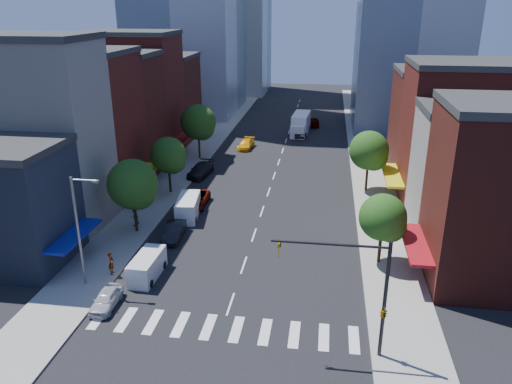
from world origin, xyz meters
TOP-DOWN VIEW (x-y plane):
  - ground at (0.00, 0.00)m, footprint 220.00×220.00m
  - sidewalk_left at (-12.50, 40.00)m, footprint 5.00×120.00m
  - sidewalk_right at (12.50, 40.00)m, footprint 5.00×120.00m
  - crosswalk at (0.00, -3.00)m, footprint 19.00×3.00m
  - bldg_left_1 at (-21.00, 12.00)m, footprint 12.00×8.00m
  - bldg_left_2 at (-21.00, 20.50)m, footprint 12.00×9.00m
  - bldg_left_3 at (-21.00, 29.00)m, footprint 12.00×8.00m
  - bldg_left_4 at (-21.00, 37.50)m, footprint 12.00×9.00m
  - bldg_left_5 at (-21.00, 47.00)m, footprint 12.00×10.00m
  - bldg_right_1 at (21.00, 15.00)m, footprint 12.00×8.00m
  - bldg_right_2 at (21.00, 24.00)m, footprint 12.00×10.00m
  - bldg_right_3 at (21.00, 34.00)m, footprint 12.00×10.00m
  - traffic_signal at (9.94, -4.50)m, footprint 7.24×2.24m
  - streetlight at (-11.81, 1.00)m, footprint 2.25×0.25m
  - tree_left_near at (-11.35, 10.92)m, footprint 4.80×4.80m
  - tree_left_mid at (-11.35, 21.92)m, footprint 4.20×4.20m
  - tree_left_far at (-11.35, 35.92)m, footprint 5.00×5.00m
  - tree_right_near at (11.65, 7.92)m, footprint 4.00×4.00m
  - tree_right_far at (11.65, 25.92)m, footprint 4.60×4.60m
  - parked_car_front at (-9.02, -1.64)m, footprint 1.61×3.81m
  - parked_car_second at (-7.50, 10.21)m, footprint 1.86×4.57m
  - parked_car_third at (-7.50, 18.57)m, footprint 2.55×5.33m
  - parked_car_rear at (-9.50, 28.66)m, footprint 2.88×5.70m
  - cargo_van_near at (-7.50, 2.85)m, footprint 1.95×4.57m
  - cargo_van_far at (-7.48, 15.30)m, footprint 2.65×5.30m
  - taxi at (-5.74, 42.42)m, footprint 2.34×4.88m
  - traffic_car_oncoming at (2.14, 50.53)m, footprint 1.61×4.53m
  - traffic_car_far at (4.13, 59.10)m, footprint 2.08×4.80m
  - box_truck at (2.03, 52.87)m, footprint 3.10×8.67m
  - pedestrian_near at (-10.50, 2.80)m, footprint 0.60×0.79m
  - pedestrian_far at (-12.20, 12.30)m, footprint 0.94×1.09m

SIDE VIEW (x-z plane):
  - ground at x=0.00m, z-range 0.00..0.00m
  - crosswalk at x=0.00m, z-range 0.00..0.01m
  - sidewalk_left at x=-12.50m, z-range 0.00..0.15m
  - sidewalk_right at x=12.50m, z-range 0.00..0.15m
  - parked_car_front at x=-9.02m, z-range 0.00..1.29m
  - taxi at x=-5.74m, z-range 0.00..1.37m
  - parked_car_third at x=-7.50m, z-range 0.00..1.47m
  - parked_car_second at x=-7.50m, z-range 0.00..1.48m
  - traffic_car_oncoming at x=2.14m, z-range 0.00..1.49m
  - parked_car_rear at x=-9.50m, z-range 0.00..1.59m
  - traffic_car_far at x=4.13m, z-range 0.00..1.61m
  - cargo_van_near at x=-7.50m, z-range -0.01..1.92m
  - cargo_van_far at x=-7.48m, z-range -0.01..2.16m
  - pedestrian_far at x=-12.20m, z-range 0.15..2.07m
  - pedestrian_near at x=-10.50m, z-range 0.15..2.09m
  - box_truck at x=2.03m, z-range -0.09..3.34m
  - traffic_signal at x=9.94m, z-range 0.16..8.16m
  - tree_right_near at x=11.65m, z-range 1.09..7.29m
  - tree_left_mid at x=-11.35m, z-range 1.20..7.85m
  - tree_right_far at x=11.65m, z-range 1.26..8.46m
  - tree_left_near at x=-11.35m, z-range 1.22..8.52m
  - tree_left_far at x=-11.35m, z-range 1.33..9.08m
  - streetlight at x=-11.81m, z-range 0.78..9.78m
  - bldg_right_1 at x=21.00m, z-range 0.00..12.00m
  - bldg_left_5 at x=-21.00m, z-range 0.00..13.00m
  - bldg_right_3 at x=21.00m, z-range 0.00..13.00m
  - bldg_left_3 at x=-21.00m, z-range 0.00..15.00m
  - bldg_right_2 at x=21.00m, z-range 0.00..15.00m
  - bldg_left_2 at x=-21.00m, z-range 0.00..16.00m
  - bldg_left_4 at x=-21.00m, z-range 0.00..17.00m
  - bldg_left_1 at x=-21.00m, z-range 0.00..18.00m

